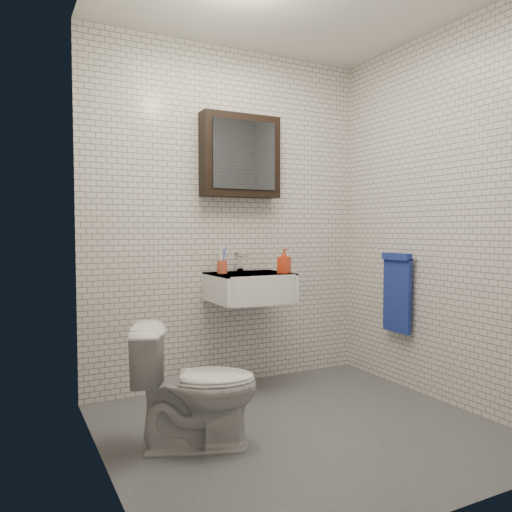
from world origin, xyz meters
name	(u,v)px	position (x,y,z in m)	size (l,w,h in m)	color
ground	(301,428)	(0.00, 0.00, 0.01)	(2.20, 2.00, 0.01)	#44464B
room_shell	(302,176)	(0.00, 0.00, 1.47)	(2.22, 2.02, 2.51)	silver
washbasin	(252,287)	(0.05, 0.73, 0.76)	(0.55, 0.50, 0.20)	white
faucet	(240,262)	(0.05, 0.93, 0.92)	(0.06, 0.20, 0.15)	silver
mirror_cabinet	(240,156)	(0.05, 0.93, 1.70)	(0.60, 0.15, 0.60)	black
towel_rail	(397,289)	(1.04, 0.35, 0.72)	(0.09, 0.30, 0.58)	silver
toothbrush_cup	(222,266)	(-0.13, 0.84, 0.90)	(0.08, 0.08, 0.20)	#BB4A2E
soap_bottle	(284,261)	(0.27, 0.66, 0.94)	(0.08, 0.08, 0.17)	orange
toilet	(196,385)	(-0.62, 0.06, 0.33)	(0.37, 0.65, 0.66)	silver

